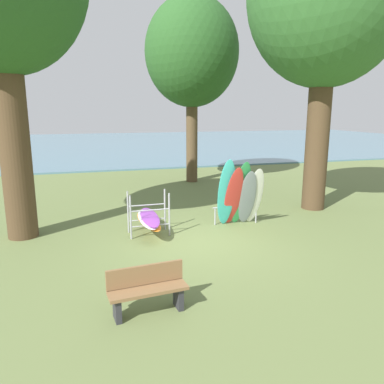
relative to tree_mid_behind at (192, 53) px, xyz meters
The scene contains 6 objects.
ground_plane 10.92m from the tree_mid_behind, 105.24° to the right, with size 80.00×80.00×0.00m, color olive.
lake_water 23.21m from the tree_mid_behind, 96.08° to the left, with size 80.00×36.00×0.10m, color slate.
tree_mid_behind is the anchor object (origin of this frame).
leaning_board_pile 9.29m from the tree_mid_behind, 95.28° to the right, with size 1.53×0.99×2.18m.
board_storage_rack 10.12m from the tree_mid_behind, 114.87° to the right, with size 1.15×2.13×1.25m.
park_bench 13.85m from the tree_mid_behind, 109.81° to the right, with size 1.43×0.55×0.85m.
Camera 1 is at (-2.86, -9.26, 3.55)m, focal length 35.04 mm.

